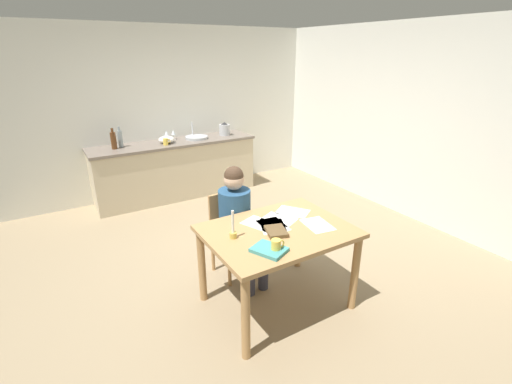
{
  "coord_description": "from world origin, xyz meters",
  "views": [
    {
      "loc": [
        -1.75,
        -3.12,
        2.22
      ],
      "look_at": [
        0.05,
        -0.15,
        0.85
      ],
      "focal_mm": 25.16,
      "sensor_mm": 36.0,
      "label": 1
    }
  ],
  "objects_px": {
    "candlestick": "(233,231)",
    "chair_at_table": "(231,230)",
    "sink_unit": "(196,137)",
    "bottle_oil": "(113,140)",
    "bottle_vinegar": "(120,138)",
    "dining_table": "(278,241)",
    "mixing_bowl": "(167,140)",
    "book_cookery": "(276,231)",
    "wine_glass_by_kettle": "(166,133)",
    "coffee_mug": "(276,246)",
    "stovetop_kettle": "(224,129)",
    "teacup_on_counter": "(166,142)",
    "book_magazine": "(269,250)",
    "wine_glass_near_sink": "(173,133)",
    "person_seated": "(238,218)"
  },
  "relations": [
    {
      "from": "candlestick",
      "to": "chair_at_table",
      "type": "bearing_deg",
      "value": 64.53
    },
    {
      "from": "sink_unit",
      "to": "bottle_oil",
      "type": "distance_m",
      "value": 1.27
    },
    {
      "from": "chair_at_table",
      "to": "bottle_vinegar",
      "type": "xyz_separation_m",
      "value": [
        -0.53,
        2.45,
        0.55
      ]
    },
    {
      "from": "dining_table",
      "to": "bottle_vinegar",
      "type": "bearing_deg",
      "value": 101.24
    },
    {
      "from": "mixing_bowl",
      "to": "book_cookery",
      "type": "bearing_deg",
      "value": -91.41
    },
    {
      "from": "book_cookery",
      "to": "wine_glass_by_kettle",
      "type": "height_order",
      "value": "wine_glass_by_kettle"
    },
    {
      "from": "coffee_mug",
      "to": "bottle_vinegar",
      "type": "relative_size",
      "value": 0.39
    },
    {
      "from": "chair_at_table",
      "to": "sink_unit",
      "type": "height_order",
      "value": "sink_unit"
    },
    {
      "from": "chair_at_table",
      "to": "sink_unit",
      "type": "xyz_separation_m",
      "value": [
        0.62,
        2.38,
        0.44
      ]
    },
    {
      "from": "dining_table",
      "to": "stovetop_kettle",
      "type": "xyz_separation_m",
      "value": [
        1.03,
        3.09,
        0.33
      ]
    },
    {
      "from": "stovetop_kettle",
      "to": "wine_glass_by_kettle",
      "type": "bearing_deg",
      "value": 170.97
    },
    {
      "from": "teacup_on_counter",
      "to": "chair_at_table",
      "type": "bearing_deg",
      "value": -91.82
    },
    {
      "from": "book_magazine",
      "to": "mixing_bowl",
      "type": "height_order",
      "value": "mixing_bowl"
    },
    {
      "from": "dining_table",
      "to": "candlestick",
      "type": "height_order",
      "value": "candlestick"
    },
    {
      "from": "book_cookery",
      "to": "wine_glass_near_sink",
      "type": "bearing_deg",
      "value": 102.6
    },
    {
      "from": "book_magazine",
      "to": "chair_at_table",
      "type": "bearing_deg",
      "value": 55.42
    },
    {
      "from": "chair_at_table",
      "to": "wine_glass_by_kettle",
      "type": "distance_m",
      "value": 2.59
    },
    {
      "from": "chair_at_table",
      "to": "bottle_vinegar",
      "type": "height_order",
      "value": "bottle_vinegar"
    },
    {
      "from": "dining_table",
      "to": "teacup_on_counter",
      "type": "bearing_deg",
      "value": 90.49
    },
    {
      "from": "book_magazine",
      "to": "candlestick",
      "type": "bearing_deg",
      "value": 87.54
    },
    {
      "from": "candlestick",
      "to": "teacup_on_counter",
      "type": "distance_m",
      "value": 2.9
    },
    {
      "from": "bottle_oil",
      "to": "stovetop_kettle",
      "type": "height_order",
      "value": "bottle_oil"
    },
    {
      "from": "teacup_on_counter",
      "to": "bottle_oil",
      "type": "bearing_deg",
      "value": 167.19
    },
    {
      "from": "stovetop_kettle",
      "to": "wine_glass_near_sink",
      "type": "relative_size",
      "value": 1.43
    },
    {
      "from": "book_magazine",
      "to": "bottle_oil",
      "type": "xyz_separation_m",
      "value": [
        -0.47,
        3.37,
        0.23
      ]
    },
    {
      "from": "wine_glass_near_sink",
      "to": "book_cookery",
      "type": "bearing_deg",
      "value": -94.39
    },
    {
      "from": "book_cookery",
      "to": "sink_unit",
      "type": "relative_size",
      "value": 0.59
    },
    {
      "from": "coffee_mug",
      "to": "sink_unit",
      "type": "relative_size",
      "value": 0.32
    },
    {
      "from": "bottle_oil",
      "to": "chair_at_table",
      "type": "bearing_deg",
      "value": -75.08
    },
    {
      "from": "dining_table",
      "to": "coffee_mug",
      "type": "height_order",
      "value": "coffee_mug"
    },
    {
      "from": "bottle_oil",
      "to": "bottle_vinegar",
      "type": "height_order",
      "value": "same"
    },
    {
      "from": "candlestick",
      "to": "sink_unit",
      "type": "distance_m",
      "value": 3.17
    },
    {
      "from": "person_seated",
      "to": "bottle_vinegar",
      "type": "relative_size",
      "value": 3.97
    },
    {
      "from": "chair_at_table",
      "to": "mixing_bowl",
      "type": "relative_size",
      "value": 3.59
    },
    {
      "from": "mixing_bowl",
      "to": "bottle_vinegar",
      "type": "bearing_deg",
      "value": 170.52
    },
    {
      "from": "book_cookery",
      "to": "bottle_oil",
      "type": "height_order",
      "value": "bottle_oil"
    },
    {
      "from": "candlestick",
      "to": "stovetop_kettle",
      "type": "bearing_deg",
      "value": 64.63
    },
    {
      "from": "candlestick",
      "to": "mixing_bowl",
      "type": "distance_m",
      "value": 3.02
    },
    {
      "from": "coffee_mug",
      "to": "teacup_on_counter",
      "type": "xyz_separation_m",
      "value": [
        0.2,
        3.25,
        0.12
      ]
    },
    {
      "from": "mixing_bowl",
      "to": "wine_glass_by_kettle",
      "type": "bearing_deg",
      "value": 70.84
    },
    {
      "from": "bottle_oil",
      "to": "mixing_bowl",
      "type": "xyz_separation_m",
      "value": [
        0.76,
        -0.05,
        -0.07
      ]
    },
    {
      "from": "stovetop_kettle",
      "to": "wine_glass_by_kettle",
      "type": "relative_size",
      "value": 1.43
    },
    {
      "from": "stovetop_kettle",
      "to": "wine_glass_near_sink",
      "type": "xyz_separation_m",
      "value": [
        -0.83,
        0.15,
        0.01
      ]
    },
    {
      "from": "mixing_bowl",
      "to": "wine_glass_by_kettle",
      "type": "relative_size",
      "value": 1.56
    },
    {
      "from": "book_cookery",
      "to": "mixing_bowl",
      "type": "height_order",
      "value": "mixing_bowl"
    },
    {
      "from": "mixing_bowl",
      "to": "dining_table",
      "type": "bearing_deg",
      "value": -90.43
    },
    {
      "from": "candlestick",
      "to": "mixing_bowl",
      "type": "bearing_deg",
      "value": 81.88
    },
    {
      "from": "bottle_oil",
      "to": "wine_glass_by_kettle",
      "type": "height_order",
      "value": "bottle_oil"
    },
    {
      "from": "coffee_mug",
      "to": "candlestick",
      "type": "bearing_deg",
      "value": 115.59
    },
    {
      "from": "book_magazine",
      "to": "wine_glass_by_kettle",
      "type": "xyz_separation_m",
      "value": [
        0.36,
        3.51,
        0.21
      ]
    }
  ]
}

